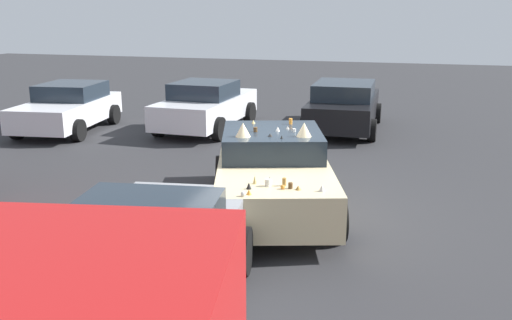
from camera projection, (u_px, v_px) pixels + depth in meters
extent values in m
plane|color=#2D2D30|center=(272.00, 210.00, 10.00)|extent=(60.00, 60.00, 0.00)
cube|color=beige|center=(273.00, 177.00, 9.84)|extent=(4.71, 3.04, 0.69)
cube|color=#1E2833|center=(272.00, 142.00, 9.98)|extent=(2.24, 2.16, 0.43)
cylinder|color=black|center=(338.00, 220.00, 8.63)|extent=(0.68, 0.40, 0.65)
cylinder|color=black|center=(214.00, 221.00, 8.60)|extent=(0.68, 0.40, 0.65)
cylinder|color=black|center=(317.00, 171.00, 11.24)|extent=(0.68, 0.40, 0.65)
cylinder|color=black|center=(222.00, 172.00, 11.21)|extent=(0.68, 0.40, 0.65)
ellipsoid|color=black|center=(319.00, 160.00, 10.79)|extent=(0.20, 0.08, 0.08)
ellipsoid|color=black|center=(332.00, 182.00, 9.13)|extent=(0.14, 0.06, 0.14)
ellipsoid|color=black|center=(314.00, 151.00, 11.64)|extent=(0.15, 0.06, 0.15)
ellipsoid|color=black|center=(223.00, 149.00, 11.23)|extent=(0.16, 0.07, 0.15)
ellipsoid|color=black|center=(219.00, 185.00, 9.77)|extent=(0.18, 0.07, 0.10)
ellipsoid|color=black|center=(220.00, 174.00, 10.17)|extent=(0.18, 0.07, 0.13)
cone|color=black|center=(249.00, 186.00, 8.05)|extent=(0.11, 0.11, 0.10)
cylinder|color=silver|center=(268.00, 183.00, 8.18)|extent=(0.09, 0.09, 0.11)
cylinder|color=#A87A38|center=(284.00, 182.00, 8.20)|extent=(0.07, 0.07, 0.12)
sphere|color=silver|center=(243.00, 194.00, 7.74)|extent=(0.07, 0.07, 0.07)
sphere|color=orange|center=(283.00, 187.00, 8.05)|extent=(0.06, 0.06, 0.06)
cone|color=tan|center=(255.00, 179.00, 8.29)|extent=(0.07, 0.07, 0.13)
cylinder|color=#51381E|center=(290.00, 186.00, 8.08)|extent=(0.09, 0.09, 0.09)
cone|color=gray|center=(270.00, 179.00, 8.43)|extent=(0.10, 0.10, 0.07)
cone|color=silver|center=(322.00, 188.00, 7.95)|extent=(0.13, 0.13, 0.09)
cone|color=#A87A38|center=(298.00, 188.00, 8.02)|extent=(0.10, 0.10, 0.06)
cone|color=orange|center=(249.00, 192.00, 7.81)|extent=(0.10, 0.10, 0.07)
cylinder|color=silver|center=(294.00, 130.00, 9.77)|extent=(0.08, 0.08, 0.06)
cone|color=silver|center=(278.00, 129.00, 9.85)|extent=(0.09, 0.09, 0.08)
cone|color=black|center=(282.00, 137.00, 9.28)|extent=(0.06, 0.06, 0.06)
cylinder|color=#51381E|center=(255.00, 130.00, 9.79)|extent=(0.09, 0.09, 0.08)
cone|color=black|center=(270.00, 135.00, 9.43)|extent=(0.11, 0.11, 0.05)
cylinder|color=orange|center=(291.00, 121.00, 10.45)|extent=(0.09, 0.09, 0.11)
cone|color=black|center=(246.00, 131.00, 9.65)|extent=(0.10, 0.10, 0.08)
cone|color=gray|center=(288.00, 128.00, 10.02)|extent=(0.09, 0.09, 0.05)
cone|color=tan|center=(253.00, 122.00, 10.50)|extent=(0.09, 0.09, 0.07)
cone|color=beige|center=(304.00, 130.00, 9.41)|extent=(0.25, 0.25, 0.24)
cone|color=beige|center=(243.00, 130.00, 9.40)|extent=(0.25, 0.25, 0.24)
cube|color=white|center=(207.00, 109.00, 16.60)|extent=(4.27, 1.88, 0.69)
cube|color=#1E2833|center=(204.00, 90.00, 16.32)|extent=(1.79, 1.66, 0.46)
cylinder|color=black|center=(197.00, 110.00, 18.15)|extent=(0.66, 0.24, 0.66)
cylinder|color=black|center=(250.00, 113.00, 17.62)|extent=(0.66, 0.24, 0.66)
cylinder|color=black|center=(159.00, 125.00, 15.74)|extent=(0.66, 0.24, 0.66)
cylinder|color=black|center=(219.00, 129.00, 15.21)|extent=(0.66, 0.24, 0.66)
cube|color=gray|center=(142.00, 274.00, 6.23)|extent=(4.71, 2.34, 0.68)
cube|color=#1E2833|center=(135.00, 231.00, 5.96)|extent=(2.14, 1.84, 0.43)
cylinder|color=black|center=(115.00, 244.00, 7.76)|extent=(0.68, 0.31, 0.66)
cylinder|color=black|center=(242.00, 251.00, 7.52)|extent=(0.68, 0.31, 0.66)
cube|color=white|center=(67.00, 111.00, 16.40)|extent=(4.10, 2.23, 0.65)
cube|color=#1E2833|center=(71.00, 91.00, 16.59)|extent=(1.99, 1.82, 0.45)
cylinder|color=black|center=(78.00, 130.00, 15.18)|extent=(0.62, 0.30, 0.60)
cylinder|color=black|center=(17.00, 128.00, 15.45)|extent=(0.62, 0.30, 0.60)
cylinder|color=black|center=(114.00, 114.00, 17.50)|extent=(0.62, 0.30, 0.60)
cylinder|color=black|center=(60.00, 113.00, 17.76)|extent=(0.62, 0.30, 0.60)
cube|color=black|center=(344.00, 109.00, 16.58)|extent=(4.40, 1.88, 0.70)
cube|color=#1E2833|center=(344.00, 90.00, 16.31)|extent=(2.19, 1.69, 0.46)
cylinder|color=black|center=(320.00, 110.00, 18.14)|extent=(0.61, 0.24, 0.61)
cylinder|color=black|center=(377.00, 113.00, 17.70)|extent=(0.61, 0.24, 0.61)
cylinder|color=black|center=(305.00, 127.00, 15.62)|extent=(0.61, 0.24, 0.61)
cylinder|color=black|center=(372.00, 130.00, 15.17)|extent=(0.61, 0.24, 0.61)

